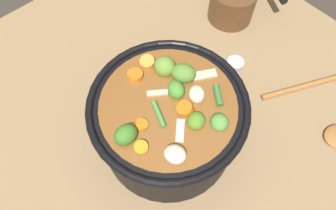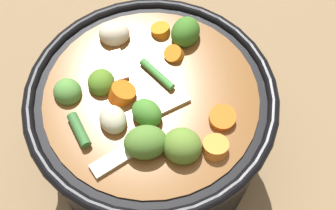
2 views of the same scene
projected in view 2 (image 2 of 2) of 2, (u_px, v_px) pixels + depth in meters
ground_plane at (155, 151)px, 0.61m from camera, size 1.10×1.10×0.00m
cooking_pot at (153, 124)px, 0.54m from camera, size 0.28×0.28×0.18m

